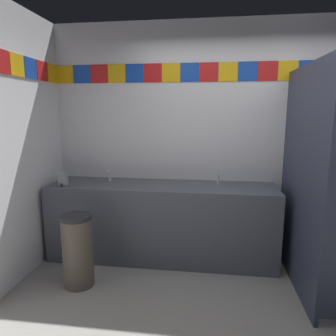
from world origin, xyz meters
The scene contains 8 objects.
ground_plane centered at (0.00, 0.00, 0.00)m, with size 9.89×9.89×0.00m, color gray.
wall_back centered at (0.00, 1.49, 1.35)m, with size 4.50×0.09×2.69m.
vanity_counter centered at (-0.93, 1.14, 0.44)m, with size 2.54×0.61×0.87m.
faucet_left centered at (-1.56, 1.23, 0.92)m, with size 0.04×0.10×0.14m.
faucet_right centered at (-0.29, 1.23, 0.92)m, with size 0.04×0.10×0.14m.
soap_dispenser centered at (-2.00, 0.95, 0.95)m, with size 0.09×0.09×0.16m.
stall_divider centered at (0.64, 0.53, 1.05)m, with size 0.92×1.33×2.10m.
trash_bin centered at (-1.64, 0.46, 0.36)m, with size 0.29×0.29×0.72m.
Camera 1 is at (-0.41, -2.14, 1.68)m, focal length 32.44 mm.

